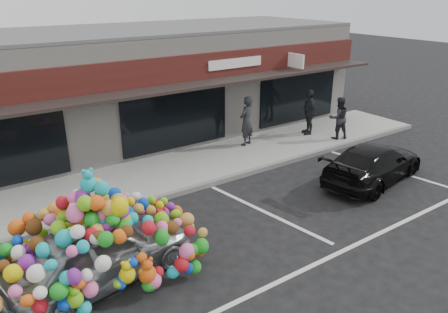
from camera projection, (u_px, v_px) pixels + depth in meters
ground at (180, 248)px, 10.36m from camera, size 90.00×90.00×0.00m
shop_building at (64, 93)px, 16.02m from camera, size 24.00×7.20×4.31m
sidewalk at (116, 186)px, 13.39m from camera, size 26.00×3.00×0.15m
kerb at (136, 205)px, 12.24m from camera, size 26.00×0.18×0.16m
parking_stripe_left at (37, 294)px, 8.80m from camera, size 0.73×4.37×0.01m
parking_stripe_mid at (265, 212)px, 12.01m from camera, size 0.73×4.37×0.01m
parking_stripe_right at (387, 169)px, 14.89m from camera, size 0.73×4.37×0.01m
lane_line at (310, 267)px, 9.67m from camera, size 14.00×0.12×0.01m
toy_car at (98, 245)px, 8.94m from camera, size 2.93×4.55×2.50m
black_sedan at (373, 163)px, 13.74m from camera, size 2.43×4.45×1.22m
pedestrian_a at (247, 121)px, 16.39m from camera, size 0.81×0.68×1.89m
pedestrian_b at (339, 118)px, 17.15m from camera, size 0.99×0.88×1.67m
pedestrian_c at (309, 112)px, 17.66m from camera, size 1.16×0.83×1.83m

